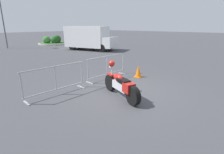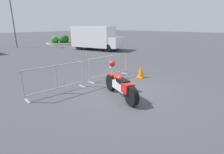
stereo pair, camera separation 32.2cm
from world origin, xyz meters
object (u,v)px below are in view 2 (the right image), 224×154
(delivery_van, at_px, (95,37))
(motorcycle, at_px, (120,85))
(street_lamp, at_px, (12,12))
(crowd_barrier_far, at_px, (109,67))
(traffic_cone, at_px, (141,72))
(crowd_barrier_near, at_px, (56,79))

(delivery_van, bearing_deg, motorcycle, -54.14)
(motorcycle, height_order, street_lamp, street_lamp)
(crowd_barrier_far, bearing_deg, delivery_van, 52.87)
(motorcycle, bearing_deg, crowd_barrier_far, -15.67)
(motorcycle, distance_m, traffic_cone, 2.63)
(crowd_barrier_far, relative_size, traffic_cone, 4.04)
(motorcycle, xyz_separation_m, traffic_cone, (2.48, 0.86, -0.17))
(motorcycle, xyz_separation_m, delivery_van, (7.41, 9.87, 0.79))
(traffic_cone, relative_size, street_lamp, 0.10)
(motorcycle, distance_m, crowd_barrier_far, 2.33)
(delivery_van, bearing_deg, crowd_barrier_near, -64.94)
(street_lamp, bearing_deg, crowd_barrier_near, -103.68)
(delivery_van, distance_m, street_lamp, 9.49)
(delivery_van, bearing_deg, street_lamp, -164.50)
(crowd_barrier_near, xyz_separation_m, street_lamp, (3.82, 15.69, 3.15))
(motorcycle, distance_m, street_lamp, 18.05)
(street_lamp, bearing_deg, crowd_barrier_far, -93.98)
(crowd_barrier_far, xyz_separation_m, street_lamp, (1.09, 15.69, 3.15))
(motorcycle, bearing_deg, street_lamp, 12.28)
(crowd_barrier_near, relative_size, crowd_barrier_far, 1.00)
(motorcycle, relative_size, crowd_barrier_far, 0.85)
(traffic_cone, height_order, street_lamp, street_lamp)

